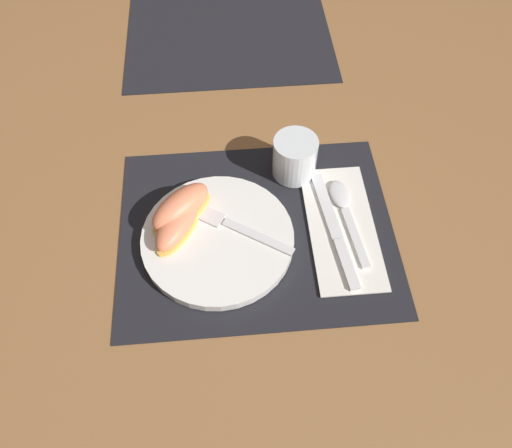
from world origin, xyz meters
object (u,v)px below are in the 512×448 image
(plate, at_px, (218,239))
(juice_glass, at_px, (295,159))
(knife, at_px, (335,231))
(spoon, at_px, (344,205))
(citrus_wedge_1, at_px, (178,221))
(fork, at_px, (226,224))
(citrus_wedge_0, at_px, (181,208))

(plate, relative_size, juice_glass, 3.21)
(plate, distance_m, juice_glass, 0.20)
(knife, relative_size, spoon, 1.29)
(plate, relative_size, citrus_wedge_1, 1.80)
(knife, distance_m, citrus_wedge_1, 0.25)
(juice_glass, bearing_deg, plate, -135.96)
(knife, bearing_deg, juice_glass, 110.55)
(plate, relative_size, knife, 1.08)
(plate, xyz_separation_m, juice_glass, (0.14, 0.13, 0.02))
(plate, xyz_separation_m, citrus_wedge_1, (-0.06, 0.02, 0.02))
(plate, relative_size, spoon, 1.40)
(juice_glass, height_order, spoon, juice_glass)
(plate, bearing_deg, knife, -0.20)
(plate, height_order, citrus_wedge_1, citrus_wedge_1)
(fork, bearing_deg, citrus_wedge_0, 160.03)
(juice_glass, bearing_deg, fork, -137.61)
(citrus_wedge_1, bearing_deg, citrus_wedge_0, 78.66)
(juice_glass, distance_m, spoon, 0.12)
(plate, xyz_separation_m, fork, (0.01, 0.02, 0.01))
(spoon, xyz_separation_m, fork, (-0.20, -0.03, 0.01))
(citrus_wedge_0, bearing_deg, citrus_wedge_1, -101.34)
(knife, distance_m, spoon, 0.05)
(spoon, bearing_deg, knife, -114.90)
(plate, height_order, knife, plate)
(juice_glass, distance_m, knife, 0.15)
(plate, xyz_separation_m, spoon, (0.21, 0.05, -0.00))
(juice_glass, height_order, knife, juice_glass)
(spoon, height_order, fork, fork)
(knife, bearing_deg, citrus_wedge_1, 174.38)
(knife, height_order, citrus_wedge_0, citrus_wedge_0)
(fork, relative_size, citrus_wedge_1, 1.31)
(spoon, distance_m, fork, 0.20)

